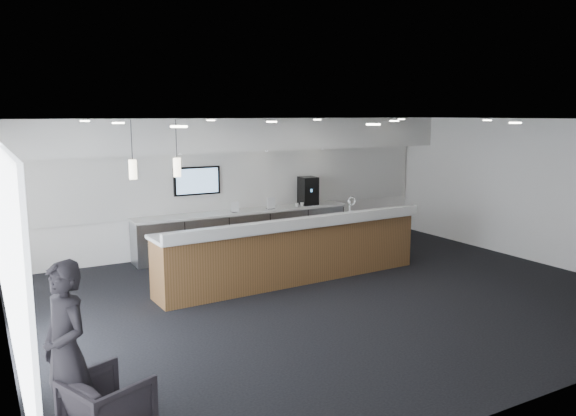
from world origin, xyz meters
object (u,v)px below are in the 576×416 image
coffee_machine (308,191)px  armchair (108,406)px  lounge_guest (66,351)px  service_counter (294,251)px

coffee_machine → armchair: size_ratio=0.94×
armchair → lounge_guest: bearing=33.2°
armchair → lounge_guest: size_ratio=0.41×
service_counter → lounge_guest: 5.61m
coffee_machine → lounge_guest: bearing=-131.7°
coffee_machine → lounge_guest: (-6.29, -5.91, -0.41)m
lounge_guest → coffee_machine: bearing=114.7°
armchair → service_counter: bearing=-70.6°
coffee_machine → service_counter: bearing=-121.1°
coffee_machine → lounge_guest: size_ratio=0.38×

